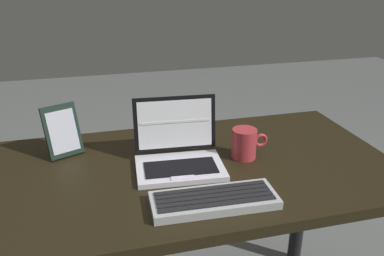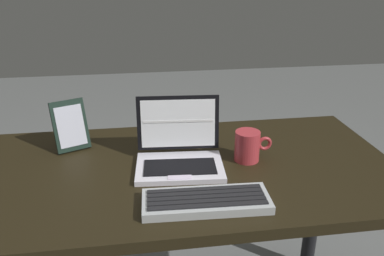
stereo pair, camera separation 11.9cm
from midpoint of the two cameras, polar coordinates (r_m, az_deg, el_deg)
desk at (r=1.32m, az=0.42°, el=-10.04°), size 1.41×0.70×0.75m
laptop_front at (r=1.25m, az=0.88°, el=-3.71°), size 0.28×0.23×0.21m
external_keyboard at (r=1.07m, az=5.28°, el=-10.50°), size 0.34×0.14×0.03m
photo_frame at (r=1.39m, az=-14.78°, el=0.24°), size 0.13×0.10×0.17m
coffee_mug at (r=1.30m, az=10.63°, el=-2.61°), size 0.12×0.08×0.10m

